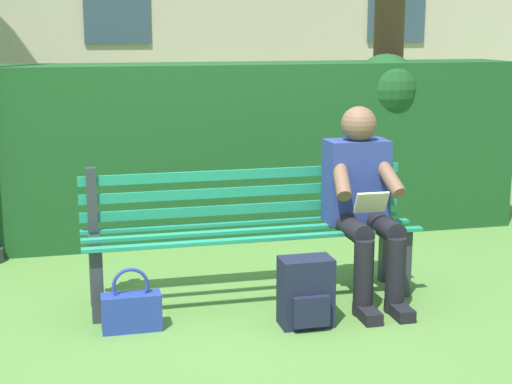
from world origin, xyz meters
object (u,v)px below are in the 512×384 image
object	(u,v)px
park_bench	(249,227)
handbag	(131,310)
backpack	(306,293)
person_seated	(363,199)

from	to	relation	value
park_bench	handbag	world-z (taller)	park_bench
park_bench	backpack	bearing A→B (deg)	109.98
person_seated	backpack	size ratio (longest dim) A/B	3.00
park_bench	backpack	xyz separation A→B (m)	(-0.20, 0.55, -0.26)
person_seated	backpack	world-z (taller)	person_seated
park_bench	person_seated	distance (m)	0.72
park_bench	person_seated	bearing A→B (deg)	165.38
person_seated	handbag	distance (m)	1.54
park_bench	backpack	world-z (taller)	park_bench
person_seated	backpack	distance (m)	0.74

